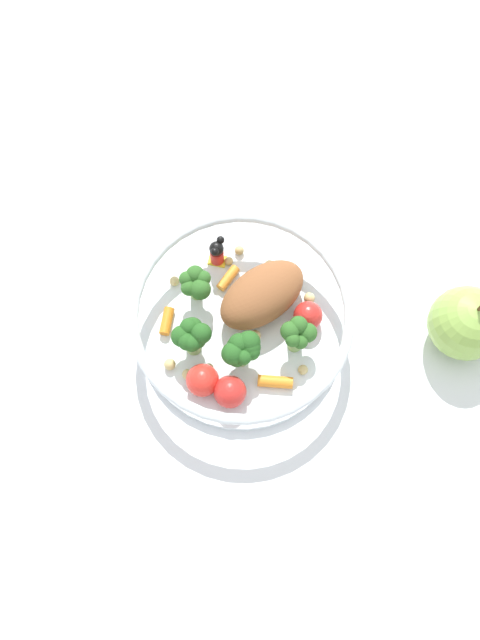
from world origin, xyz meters
TOP-DOWN VIEW (x-y plane):
  - ground_plane at (0.00, 0.00)m, footprint 2.40×2.40m
  - food_container at (0.00, 0.00)m, footprint 0.22×0.22m
  - loose_apple at (0.22, -0.06)m, footprint 0.08×0.08m

SIDE VIEW (x-z plane):
  - ground_plane at x=0.00m, z-range 0.00..0.00m
  - food_container at x=0.00m, z-range 0.00..0.06m
  - loose_apple at x=0.22m, z-range -0.01..0.08m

